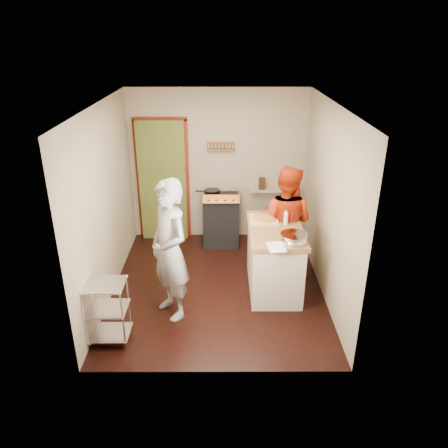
% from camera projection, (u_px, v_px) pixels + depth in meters
% --- Properties ---
extents(floor, '(3.50, 3.50, 0.00)m').
position_uv_depth(floor, '(217.00, 286.00, 6.39)').
color(floor, black).
rests_on(floor, ground).
extents(back_wall, '(3.00, 0.44, 2.60)m').
position_uv_depth(back_wall, '(181.00, 175.00, 7.55)').
color(back_wall, gray).
rests_on(back_wall, ground).
extents(left_wall, '(0.04, 3.50, 2.60)m').
position_uv_depth(left_wall, '(105.00, 204.00, 5.85)').
color(left_wall, gray).
rests_on(left_wall, ground).
extents(right_wall, '(0.04, 3.50, 2.60)m').
position_uv_depth(right_wall, '(328.00, 203.00, 5.86)').
color(right_wall, gray).
rests_on(right_wall, ground).
extents(ceiling, '(3.00, 3.50, 0.02)m').
position_uv_depth(ceiling, '(216.00, 104.00, 5.32)').
color(ceiling, white).
rests_on(ceiling, back_wall).
extents(stove, '(0.60, 0.63, 1.00)m').
position_uv_depth(stove, '(221.00, 219.00, 7.51)').
color(stove, black).
rests_on(stove, ground).
extents(wire_shelving, '(0.48, 0.40, 0.80)m').
position_uv_depth(wire_shelving, '(107.00, 309.00, 5.11)').
color(wire_shelving, silver).
rests_on(wire_shelving, ground).
extents(island, '(0.75, 1.36, 1.26)m').
position_uv_depth(island, '(274.00, 257.00, 6.16)').
color(island, beige).
rests_on(island, ground).
extents(person_stripe, '(0.75, 0.80, 1.85)m').
position_uv_depth(person_stripe, '(170.00, 251.00, 5.43)').
color(person_stripe, '#AAA9AE').
rests_on(person_stripe, ground).
extents(person_red, '(1.03, 0.95, 1.70)m').
position_uv_depth(person_red, '(285.00, 222.00, 6.41)').
color(person_red, '#B2290B').
rests_on(person_red, ground).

